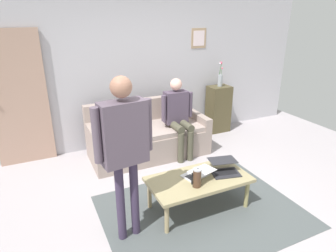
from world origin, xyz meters
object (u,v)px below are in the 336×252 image
interior_door (19,100)px  couch (148,137)px  person_seated (178,113)px  person_standing (124,141)px  laptop_left (197,174)px  coffee_table (199,181)px  laptop_center (224,169)px  flower_vase (220,79)px  side_shelf (218,109)px  french_press (197,178)px

interior_door → couch: interior_door is taller
person_seated → interior_door: bearing=-19.2°
person_standing → interior_door: bearing=-68.3°
couch → laptop_left: (-0.00, 1.60, 0.15)m
coffee_table → laptop_left: bearing=-86.6°
laptop_center → flower_vase: 2.49m
side_shelf → couch: bearing=13.3°
side_shelf → flower_vase: flower_vase is taller
laptop_left → side_shelf: (-1.65, -2.00, 0.00)m
laptop_left → person_seated: person_seated is taller
coffee_table → laptop_left: (0.00, -0.03, 0.09)m
person_standing → person_seated: size_ratio=1.35×
coffee_table → laptop_left: size_ratio=3.15×
interior_door → person_seated: (-2.27, 0.79, -0.30)m
couch → coffee_table: bearing=90.2°
interior_door → french_press: size_ratio=8.07×
interior_door → person_standing: (-0.92, 2.31, 0.09)m
french_press → flower_vase: bearing=-129.2°
coffee_table → person_standing: 1.18m
side_shelf → person_seated: size_ratio=0.71×
couch → person_seated: person_seated is taller
coffee_table → person_seated: bearing=-107.2°
coffee_table → person_standing: bearing=6.7°
interior_door → laptop_left: size_ratio=5.36×
person_standing → coffee_table: bearing=-173.3°
couch → side_shelf: size_ratio=2.09×
laptop_left → flower_vase: 2.67m
side_shelf → coffee_table: bearing=50.8°
french_press → side_shelf: 2.80m
couch → laptop_left: couch is taller
couch → french_press: (0.11, 1.78, 0.22)m
french_press → side_shelf: (-1.77, -2.17, -0.07)m
french_press → person_standing: (0.80, -0.04, 0.59)m
coffee_table → laptop_left: laptop_left is taller
side_shelf → person_seated: bearing=26.9°
interior_door → person_seated: interior_door is taller
interior_door → person_standing: 2.49m
couch → side_shelf: side_shelf is taller
couch → person_standing: bearing=62.4°
flower_vase → person_standing: 3.34m
coffee_table → flower_vase: size_ratio=2.59×
coffee_table → side_shelf: side_shelf is taller
french_press → side_shelf: side_shelf is taller
french_press → couch: bearing=-93.5°
side_shelf → flower_vase: size_ratio=1.96×
coffee_table → flower_vase: 2.71m
french_press → person_standing: person_standing is taller
interior_door → person_seated: 2.43m
french_press → person_standing: 0.99m
flower_vase → interior_door: bearing=-2.8°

